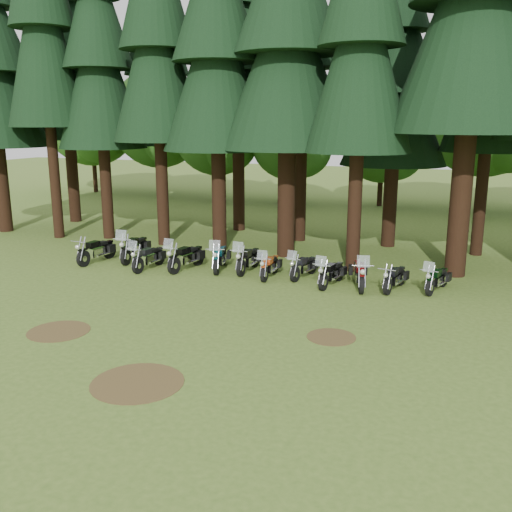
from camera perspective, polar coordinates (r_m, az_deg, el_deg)
The scene contains 33 objects.
ground at distance 17.58m, azimuth -7.32°, elevation -6.60°, with size 120.00×120.00×0.00m, color #456221.
pine_front_2 at distance 30.34m, azimuth -15.60°, elevation 20.05°, with size 4.32×4.32×16.22m.
pine_front_3 at distance 28.27m, azimuth -10.01°, elevation 22.50°, with size 4.32×4.32×17.57m.
pine_front_4 at distance 26.62m, azimuth -3.98°, elevation 21.61°, with size 4.95×4.95×16.33m.
pine_front_5 at distance 25.47m, azimuth 3.27°, elevation 22.51°, with size 5.81×5.81×16.72m.
pine_front_6 at distance 23.24m, azimuth 10.63°, elevation 23.25°, with size 4.15×4.15×16.75m.
pine_back_0 at distance 36.09m, azimuth -18.78°, elevation 19.66°, with size 5.00×5.00×17.21m.
pine_back_1 at distance 33.79m, azimuth -9.95°, elevation 19.60°, with size 4.52×4.52×16.22m.
pine_back_2 at distance 31.61m, azimuth -1.84°, elevation 20.31°, with size 4.85×4.85×16.30m.
pine_back_3 at distance 28.85m, azimuth 4.75°, elevation 20.80°, with size 4.35×4.35×16.20m.
pine_back_4 at distance 28.02m, azimuth 13.96°, elevation 17.71°, with size 4.94×4.94×13.78m.
pine_back_5 at distance 27.50m, azimuth 22.92°, elevation 20.37°, with size 3.94×3.94×16.33m.
decid_0 at distance 49.86m, azimuth -15.97°, elevation 12.87°, with size 8.00×7.78×10.00m.
decid_1 at distance 46.84m, azimuth -9.48°, elevation 13.11°, with size 7.91×7.69×9.88m.
decid_2 at distance 43.35m, azimuth -3.68°, elevation 12.08°, with size 6.72×6.53×8.40m.
decid_3 at distance 41.57m, azimuth 3.83°, elevation 11.41°, with size 6.12×5.95×7.65m.
decid_4 at distance 41.26m, azimuth 12.84°, elevation 10.89°, with size 5.93×5.76×7.41m.
decid_5 at distance 40.09m, azimuth 22.59°, elevation 12.82°, with size 8.45×8.21×10.56m.
dirt_patch_0 at distance 17.70m, azimuth -19.12°, elevation -7.11°, with size 1.80×1.80×0.01m, color #4C3D1E.
dirt_patch_1 at distance 16.45m, azimuth 7.54°, elevation -8.03°, with size 1.40×1.40×0.01m, color #4C3D1E.
dirt_patch_2 at distance 13.96m, azimuth -11.77°, elevation -12.29°, with size 2.20×2.20×0.01m, color #4C3D1E.
motorcycle_0 at distance 25.44m, azimuth -15.65°, elevation 0.45°, with size 0.39×2.34×0.95m.
motorcycle_1 at distance 25.36m, azimuth -12.06°, elevation 0.72°, with size 0.66×2.53×1.59m.
motorcycle_2 at distance 23.79m, azimuth -10.70°, elevation -0.21°, with size 0.42×2.23×1.41m.
motorcycle_3 at distance 23.47m, azimuth -7.01°, elevation -0.17°, with size 0.62×2.40×1.50m.
motorcycle_4 at distance 23.30m, azimuth -3.64°, elevation -0.22°, with size 0.90×2.33×1.48m.
motorcycle_5 at distance 23.01m, azimuth -0.79°, elevation -0.40°, with size 0.43×2.30×1.45m.
motorcycle_6 at distance 22.17m, azimuth 1.38°, elevation -1.07°, with size 0.42×2.06×1.30m.
motorcycle_7 at distance 22.19m, azimuth 4.78°, elevation -1.12°, with size 0.62×2.03×1.27m.
motorcycle_8 at distance 21.25m, azimuth 7.55°, elevation -1.79°, with size 0.59×2.14×1.34m.
motorcycle_9 at distance 21.15m, azimuth 10.30°, elevation -1.84°, with size 0.96×2.31×1.47m.
motorcycle_10 at distance 21.15m, azimuth 13.70°, elevation -2.21°, with size 0.51×2.02×0.83m.
motorcycle_11 at distance 21.38m, azimuth 17.64°, elevation -2.28°, with size 0.75×2.04×1.29m.
Camera 1 is at (8.14, -14.38, 6.01)m, focal length 40.00 mm.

